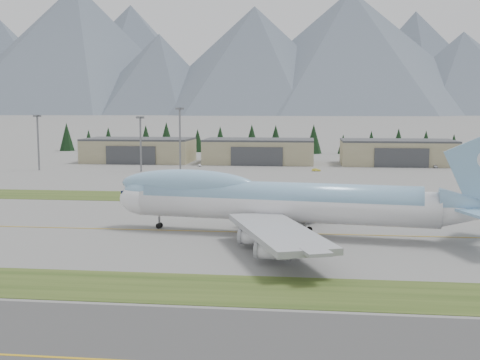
# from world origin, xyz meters

# --- Properties ---
(ground) EXTENTS (7000.00, 7000.00, 0.00)m
(ground) POSITION_xyz_m (0.00, 0.00, 0.00)
(ground) COLOR slate
(ground) RESTS_ON ground
(grass_strip_near) EXTENTS (400.00, 14.00, 0.08)m
(grass_strip_near) POSITION_xyz_m (0.00, -38.00, 0.00)
(grass_strip_near) COLOR #2D4318
(grass_strip_near) RESTS_ON ground
(grass_strip_far) EXTENTS (400.00, 18.00, 0.08)m
(grass_strip_far) POSITION_xyz_m (0.00, 45.00, 0.00)
(grass_strip_far) COLOR #2D4318
(grass_strip_far) RESTS_ON ground
(taxiway_line_main) EXTENTS (400.00, 0.40, 0.02)m
(taxiway_line_main) POSITION_xyz_m (0.00, 0.00, 0.00)
(taxiway_line_main) COLOR gold
(taxiway_line_main) RESTS_ON ground
(boeing_747_freighter) EXTENTS (76.87, 65.55, 20.17)m
(boeing_747_freighter) POSITION_xyz_m (1.84, -1.36, 6.65)
(boeing_747_freighter) COLOR white
(boeing_747_freighter) RESTS_ON ground
(hangar_left) EXTENTS (48.00, 26.60, 10.80)m
(hangar_left) POSITION_xyz_m (-70.00, 149.90, 5.39)
(hangar_left) COLOR gray
(hangar_left) RESTS_ON ground
(hangar_center) EXTENTS (48.00, 26.60, 10.80)m
(hangar_center) POSITION_xyz_m (-15.00, 149.90, 5.39)
(hangar_center) COLOR gray
(hangar_center) RESTS_ON ground
(hangar_right) EXTENTS (48.00, 26.60, 10.80)m
(hangar_right) POSITION_xyz_m (45.00, 149.90, 5.39)
(hangar_right) COLOR gray
(hangar_right) RESTS_ON ground
(floodlight_masts) EXTENTS (180.46, 6.64, 24.64)m
(floodlight_masts) POSITION_xyz_m (-28.25, 109.07, 16.12)
(floodlight_masts) COLOR slate
(floodlight_masts) RESTS_ON ground
(service_vehicle_a) EXTENTS (2.35, 3.35, 1.06)m
(service_vehicle_a) POSITION_xyz_m (-38.70, 131.74, 0.00)
(service_vehicle_a) COLOR white
(service_vehicle_a) RESTS_ON ground
(service_vehicle_b) EXTENTS (3.58, 1.69, 1.13)m
(service_vehicle_b) POSITION_xyz_m (9.92, 117.96, 0.00)
(service_vehicle_b) COLOR gold
(service_vehicle_b) RESTS_ON ground
(service_vehicle_c) EXTENTS (1.94, 4.07, 1.14)m
(service_vehicle_c) POSITION_xyz_m (58.62, 136.69, 0.00)
(service_vehicle_c) COLOR silver
(service_vehicle_c) RESTS_ON ground
(conifer_belt) EXTENTS (273.34, 16.68, 16.74)m
(conifer_belt) POSITION_xyz_m (-11.90, 211.06, 7.26)
(conifer_belt) COLOR black
(conifer_belt) RESTS_ON ground
(mountain_ridge_front) EXTENTS (4273.48, 1294.06, 526.95)m
(mountain_ridge_front) POSITION_xyz_m (-62.07, 2186.70, 224.11)
(mountain_ridge_front) COLOR #4C5766
(mountain_ridge_front) RESTS_ON ground
(mountain_ridge_rear) EXTENTS (4507.72, 1076.98, 538.49)m
(mountain_ridge_rear) POSITION_xyz_m (169.69, 2900.00, 257.51)
(mountain_ridge_rear) COLOR #4C5766
(mountain_ridge_rear) RESTS_ON ground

